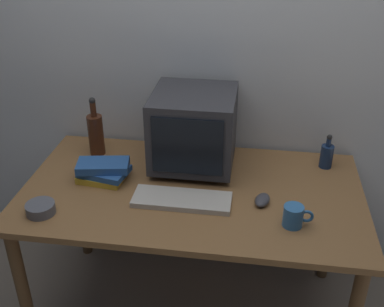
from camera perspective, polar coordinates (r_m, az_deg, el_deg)
back_wall at (r=2.33m, az=1.77°, el=12.48°), size 4.00×0.08×2.50m
desk at (r=2.16m, az=-0.00°, el=-6.22°), size 1.51×0.84×0.76m
crt_monitor at (r=2.20m, az=0.20°, el=2.98°), size 0.38×0.39×0.37m
keyboard at (r=2.02m, az=-1.23°, el=-5.61°), size 0.42×0.15×0.02m
computer_mouse at (r=2.03m, az=8.52°, el=-5.59°), size 0.08×0.11×0.04m
bottle_tall at (r=2.38m, az=-11.58°, el=2.44°), size 0.08×0.08×0.30m
bottle_short at (r=2.33m, az=16.00°, el=-0.19°), size 0.06×0.06×0.17m
book_stack at (r=2.19m, az=-10.73°, el=-2.07°), size 0.25×0.19×0.09m
mug at (r=1.91m, az=12.23°, el=-7.41°), size 0.12×0.08×0.09m
cd_spindle at (r=2.04m, az=-17.87°, el=-6.36°), size 0.12×0.12×0.04m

